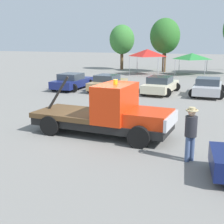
{
  "coord_description": "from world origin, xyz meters",
  "views": [
    {
      "loc": [
        4.94,
        -12.35,
        4.13
      ],
      "look_at": [
        0.5,
        0.0,
        1.05
      ],
      "focal_mm": 50.0,
      "sensor_mm": 36.0,
      "label": 1
    }
  ],
  "objects_px": {
    "parked_car_cream": "(160,85)",
    "canopy_tent_red": "(147,53)",
    "person_near_truck": "(191,130)",
    "tree_center": "(122,40)",
    "canopy_tent_green": "(192,56)",
    "parked_car_silver": "(208,87)",
    "parked_car_navy": "(72,81)",
    "parked_car_tan": "(108,83)",
    "tow_truck": "(109,114)",
    "traffic_cone": "(134,114)",
    "tree_right": "(165,36)"
  },
  "relations": [
    {
      "from": "parked_car_silver",
      "to": "canopy_tent_green",
      "type": "xyz_separation_m",
      "value": [
        -2.62,
        13.77,
        1.52
      ]
    },
    {
      "from": "parked_car_cream",
      "to": "parked_car_silver",
      "type": "height_order",
      "value": "same"
    },
    {
      "from": "tow_truck",
      "to": "traffic_cone",
      "type": "xyz_separation_m",
      "value": [
        0.21,
        3.22,
        -0.71
      ]
    },
    {
      "from": "tow_truck",
      "to": "tree_center",
      "type": "distance_m",
      "value": 30.48
    },
    {
      "from": "tow_truck",
      "to": "parked_car_cream",
      "type": "distance_m",
      "value": 11.55
    },
    {
      "from": "parked_car_cream",
      "to": "canopy_tent_red",
      "type": "xyz_separation_m",
      "value": [
        -4.1,
        12.58,
        1.91
      ]
    },
    {
      "from": "tree_center",
      "to": "tow_truck",
      "type": "bearing_deg",
      "value": -72.99
    },
    {
      "from": "parked_car_navy",
      "to": "parked_car_tan",
      "type": "height_order",
      "value": "same"
    },
    {
      "from": "parked_car_navy",
      "to": "tree_right",
      "type": "height_order",
      "value": "tree_right"
    },
    {
      "from": "parked_car_navy",
      "to": "tree_right",
      "type": "xyz_separation_m",
      "value": [
        4.65,
        16.66,
        3.84
      ]
    },
    {
      "from": "parked_car_cream",
      "to": "tree_center",
      "type": "xyz_separation_m",
      "value": [
        -8.83,
        17.45,
        3.4
      ]
    },
    {
      "from": "canopy_tent_green",
      "to": "parked_car_navy",
      "type": "bearing_deg",
      "value": -119.89
    },
    {
      "from": "canopy_tent_green",
      "to": "traffic_cone",
      "type": "height_order",
      "value": "canopy_tent_green"
    },
    {
      "from": "parked_car_cream",
      "to": "canopy_tent_red",
      "type": "bearing_deg",
      "value": 22.38
    },
    {
      "from": "parked_car_cream",
      "to": "tree_center",
      "type": "relative_size",
      "value": 0.76
    },
    {
      "from": "person_near_truck",
      "to": "tree_center",
      "type": "distance_m",
      "value": 33.42
    },
    {
      "from": "parked_car_navy",
      "to": "parked_car_cream",
      "type": "bearing_deg",
      "value": -85.1
    },
    {
      "from": "parked_car_tan",
      "to": "parked_car_silver",
      "type": "distance_m",
      "value": 7.77
    },
    {
      "from": "tree_center",
      "to": "traffic_cone",
      "type": "relative_size",
      "value": 10.97
    },
    {
      "from": "canopy_tent_green",
      "to": "tree_center",
      "type": "distance_m",
      "value": 10.49
    },
    {
      "from": "canopy_tent_green",
      "to": "traffic_cone",
      "type": "distance_m",
      "value": 22.42
    },
    {
      "from": "tree_right",
      "to": "traffic_cone",
      "type": "bearing_deg",
      "value": -83.03
    },
    {
      "from": "parked_car_navy",
      "to": "parked_car_silver",
      "type": "bearing_deg",
      "value": -85.02
    },
    {
      "from": "tow_truck",
      "to": "parked_car_silver",
      "type": "height_order",
      "value": "tow_truck"
    },
    {
      "from": "parked_car_tan",
      "to": "tree_center",
      "type": "height_order",
      "value": "tree_center"
    },
    {
      "from": "person_near_truck",
      "to": "traffic_cone",
      "type": "distance_m",
      "value": 6.18
    },
    {
      "from": "canopy_tent_red",
      "to": "traffic_cone",
      "type": "distance_m",
      "value": 21.48
    },
    {
      "from": "tow_truck",
      "to": "canopy_tent_green",
      "type": "xyz_separation_m",
      "value": [
        0.86,
        25.55,
        1.21
      ]
    },
    {
      "from": "parked_car_cream",
      "to": "tree_right",
      "type": "distance_m",
      "value": 16.89
    },
    {
      "from": "parked_car_cream",
      "to": "traffic_cone",
      "type": "height_order",
      "value": "parked_car_cream"
    },
    {
      "from": "parked_car_cream",
      "to": "canopy_tent_red",
      "type": "height_order",
      "value": "canopy_tent_red"
    },
    {
      "from": "canopy_tent_red",
      "to": "parked_car_cream",
      "type": "bearing_deg",
      "value": -71.95
    },
    {
      "from": "tow_truck",
      "to": "parked_car_navy",
      "type": "relative_size",
      "value": 1.41
    },
    {
      "from": "tree_center",
      "to": "tree_right",
      "type": "xyz_separation_m",
      "value": [
        6.07,
        -1.23,
        0.45
      ]
    },
    {
      "from": "canopy_tent_red",
      "to": "tow_truck",
      "type": "bearing_deg",
      "value": -80.28
    },
    {
      "from": "parked_car_tan",
      "to": "traffic_cone",
      "type": "distance_m",
      "value": 9.17
    },
    {
      "from": "tree_center",
      "to": "tree_right",
      "type": "relative_size",
      "value": 0.9
    },
    {
      "from": "person_near_truck",
      "to": "parked_car_tan",
      "type": "height_order",
      "value": "person_near_truck"
    },
    {
      "from": "parked_car_tan",
      "to": "tree_center",
      "type": "xyz_separation_m",
      "value": [
        -4.6,
        17.79,
        3.4
      ]
    },
    {
      "from": "parked_car_navy",
      "to": "canopy_tent_green",
      "type": "xyz_separation_m",
      "value": [
        8.31,
        14.45,
        1.52
      ]
    },
    {
      "from": "tow_truck",
      "to": "tree_center",
      "type": "relative_size",
      "value": 1.05
    },
    {
      "from": "tow_truck",
      "to": "parked_car_silver",
      "type": "bearing_deg",
      "value": 77.55
    },
    {
      "from": "parked_car_silver",
      "to": "tree_center",
      "type": "bearing_deg",
      "value": 36.06
    },
    {
      "from": "parked_car_silver",
      "to": "traffic_cone",
      "type": "xyz_separation_m",
      "value": [
        -3.28,
        -8.56,
        -0.39
      ]
    },
    {
      "from": "person_near_truck",
      "to": "canopy_tent_green",
      "type": "bearing_deg",
      "value": 133.17
    },
    {
      "from": "person_near_truck",
      "to": "parked_car_tan",
      "type": "xyz_separation_m",
      "value": [
        -7.9,
        13.06,
        -0.48
      ]
    },
    {
      "from": "parked_car_navy",
      "to": "person_near_truck",
      "type": "bearing_deg",
      "value": -138.02
    },
    {
      "from": "tree_center",
      "to": "parked_car_tan",
      "type": "bearing_deg",
      "value": -75.5
    },
    {
      "from": "person_near_truck",
      "to": "parked_car_navy",
      "type": "relative_size",
      "value": 0.43
    },
    {
      "from": "person_near_truck",
      "to": "parked_car_navy",
      "type": "bearing_deg",
      "value": 167.93
    }
  ]
}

